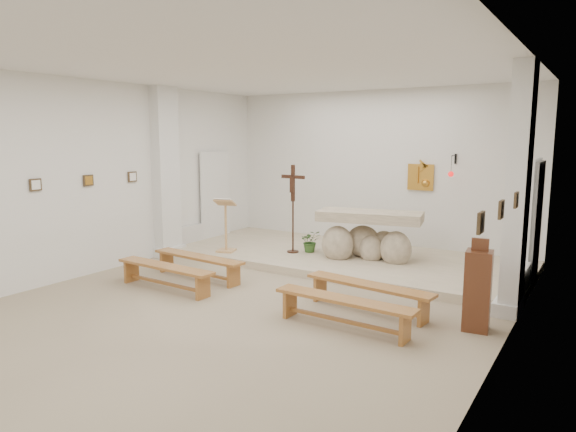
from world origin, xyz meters
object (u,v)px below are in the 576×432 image
Objects in this scene: altar at (368,239)px; lectern at (226,225)px; bench_left_second at (165,271)px; bench_right_front at (368,290)px; crucifix_stand at (293,202)px; donation_pedestal at (478,290)px; bench_left_front at (198,261)px; bench_right_second at (344,306)px.

lectern is (-2.71, -1.01, 0.16)m from altar.
bench_right_front is at bearing 15.94° from bench_left_second.
bench_left_second is at bearing -100.45° from crucifix_stand.
crucifix_stand is (-1.51, -0.32, 0.64)m from altar.
lectern is at bearing -171.48° from altar.
bench_left_front is (-4.72, -0.09, -0.23)m from donation_pedestal.
bench_right_second is at bearing -45.87° from crucifix_stand.
altar is 2.66m from bench_right_front.
lectern reaches higher than bench_left_front.
bench_right_front is (1.07, -2.43, -0.23)m from altar.
bench_left_front is at bearing -173.49° from bench_right_front.
crucifix_stand reaches higher than altar.
bench_right_front is at bearing 91.92° from bench_right_second.
crucifix_stand reaches higher than donation_pedestal.
crucifix_stand is 3.11m from bench_left_second.
donation_pedestal is at bearing 33.03° from bench_right_second.
altar is 1.06× the size of bench_right_second.
donation_pedestal is 4.81m from bench_left_second.
bench_right_second is at bearing -83.55° from altar.
crucifix_stand reaches higher than bench_right_front.
donation_pedestal is 4.73m from bench_left_front.
bench_left_front is (-0.67, -2.10, -0.87)m from crucifix_stand.
donation_pedestal is at bearing 12.76° from bench_left_second.
lectern is at bearing 158.66° from donation_pedestal.
donation_pedestal is at bearing 5.43° from bench_left_front.
altar is 1.05× the size of bench_right_front.
bench_right_front is at bearing -36.67° from crucifix_stand.
bench_left_second and bench_right_second have the same top height.
donation_pedestal is (2.54, -2.34, -0.00)m from altar.
lectern is 0.57× the size of bench_left_front.
bench_right_second is at bearing -155.99° from donation_pedestal.
altar is 3.27m from bench_left_front.
altar is 1.71× the size of donation_pedestal.
crucifix_stand is at bearing 133.53° from bench_right_second.
lectern is 1.57m from bench_left_front.
crucifix_stand is (1.20, 0.68, 0.48)m from lectern.
bench_right_front is at bearing 4.35° from bench_left_front.
donation_pedestal is 1.50m from bench_right_front.
bench_right_second is (1.07, -3.23, -0.23)m from altar.
lectern is at bearing 105.44° from bench_left_second.
bench_left_second is at bearing -85.65° from bench_left_front.
lectern is 2.32m from bench_left_second.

